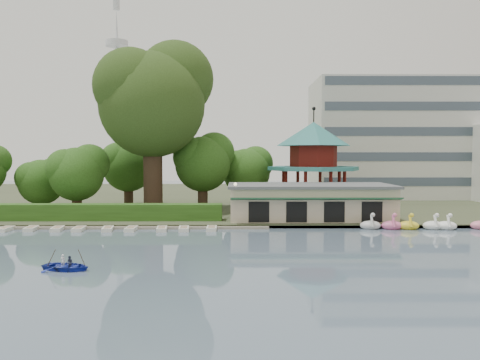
{
  "coord_description": "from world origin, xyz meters",
  "views": [
    {
      "loc": [
        1.8,
        -31.21,
        7.58
      ],
      "look_at": [
        2.0,
        18.0,
        5.0
      ],
      "focal_mm": 35.0,
      "sensor_mm": 36.0,
      "label": 1
    }
  ],
  "objects_px": {
    "boathouse": "(310,201)",
    "big_tree": "(154,96)",
    "pavilion": "(313,156)",
    "rowboat_with_passengers": "(66,263)",
    "dock": "(106,227)"
  },
  "relations": [
    {
      "from": "boathouse",
      "to": "big_tree",
      "type": "relative_size",
      "value": 0.84
    },
    {
      "from": "boathouse",
      "to": "big_tree",
      "type": "height_order",
      "value": "big_tree"
    },
    {
      "from": "boathouse",
      "to": "pavilion",
      "type": "height_order",
      "value": "pavilion"
    },
    {
      "from": "dock",
      "to": "boathouse",
      "type": "height_order",
      "value": "boathouse"
    },
    {
      "from": "dock",
      "to": "rowboat_with_passengers",
      "type": "distance_m",
      "value": 17.9
    },
    {
      "from": "boathouse",
      "to": "big_tree",
      "type": "xyz_separation_m",
      "value": [
        -18.82,
        6.24,
        12.71
      ]
    },
    {
      "from": "dock",
      "to": "big_tree",
      "type": "relative_size",
      "value": 1.54
    },
    {
      "from": "big_tree",
      "to": "rowboat_with_passengers",
      "type": "bearing_deg",
      "value": -91.54
    },
    {
      "from": "dock",
      "to": "big_tree",
      "type": "xyz_separation_m",
      "value": [
        3.18,
        11.01,
        14.96
      ]
    },
    {
      "from": "boathouse",
      "to": "dock",
      "type": "bearing_deg",
      "value": -167.76
    },
    {
      "from": "pavilion",
      "to": "rowboat_with_passengers",
      "type": "relative_size",
      "value": 2.56
    },
    {
      "from": "dock",
      "to": "pavilion",
      "type": "relative_size",
      "value": 2.52
    },
    {
      "from": "dock",
      "to": "pavilion",
      "type": "distance_m",
      "value": 29.14
    },
    {
      "from": "rowboat_with_passengers",
      "to": "pavilion",
      "type": "bearing_deg",
      "value": 56.43
    },
    {
      "from": "pavilion",
      "to": "boathouse",
      "type": "bearing_deg",
      "value": -101.28
    }
  ]
}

